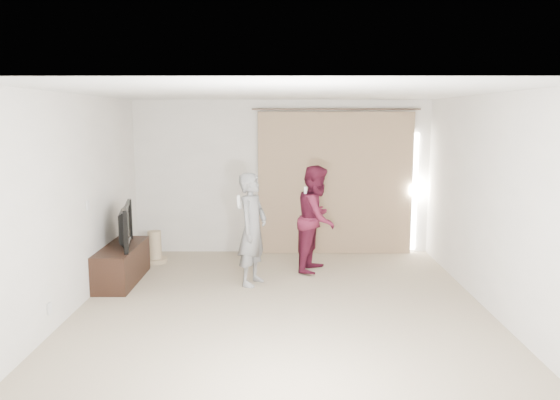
% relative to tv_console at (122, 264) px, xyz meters
% --- Properties ---
extents(floor, '(5.50, 5.50, 0.00)m').
position_rel_tv_console_xyz_m(floor, '(2.27, -1.01, -0.26)').
color(floor, tan).
rests_on(floor, ground).
extents(wall_back, '(5.00, 0.04, 2.60)m').
position_rel_tv_console_xyz_m(wall_back, '(2.27, 1.74, 1.04)').
color(wall_back, silver).
rests_on(wall_back, ground).
extents(wall_left, '(0.04, 5.50, 2.60)m').
position_rel_tv_console_xyz_m(wall_left, '(-0.23, -1.01, 1.04)').
color(wall_left, silver).
rests_on(wall_left, ground).
extents(ceiling, '(5.00, 5.50, 0.01)m').
position_rel_tv_console_xyz_m(ceiling, '(2.27, -1.01, 2.34)').
color(ceiling, silver).
rests_on(ceiling, wall_back).
extents(curtain, '(2.80, 0.11, 2.46)m').
position_rel_tv_console_xyz_m(curtain, '(3.18, 1.67, 0.94)').
color(curtain, '#9F8061').
rests_on(curtain, ground).
extents(tv_console, '(0.47, 1.35, 0.52)m').
position_rel_tv_console_xyz_m(tv_console, '(0.00, 0.00, 0.00)').
color(tv_console, black).
rests_on(tv_console, ground).
extents(tv, '(0.35, 1.04, 0.59)m').
position_rel_tv_console_xyz_m(tv, '(0.00, 0.00, 0.56)').
color(tv, black).
rests_on(tv, tv_console).
extents(scratching_post, '(0.38, 0.38, 0.51)m').
position_rel_tv_console_xyz_m(scratching_post, '(0.22, 1.04, -0.05)').
color(scratching_post, '#C7B388').
rests_on(scratching_post, ground).
extents(person_man, '(0.57, 0.67, 1.57)m').
position_rel_tv_console_xyz_m(person_man, '(1.86, -0.10, 0.53)').
color(person_man, slate).
rests_on(person_man, ground).
extents(person_woman, '(0.83, 0.94, 1.61)m').
position_rel_tv_console_xyz_m(person_woman, '(2.79, 0.59, 0.54)').
color(person_woman, '#521327').
rests_on(person_woman, ground).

